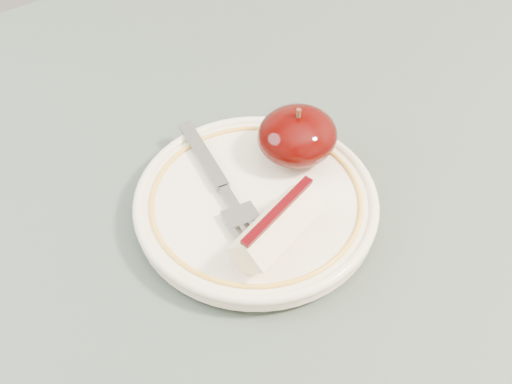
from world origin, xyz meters
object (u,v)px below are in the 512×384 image
table (282,316)px  apple_half (297,136)px  plate (256,203)px  fork (224,188)px

table → apple_half: apple_half is taller
plate → fork: bearing=128.8°
plate → fork: 0.03m
apple_half → fork: 0.08m
table → fork: (-0.01, 0.07, 0.11)m
table → plate: (0.01, 0.05, 0.10)m
table → apple_half: 0.16m
table → fork: bearing=99.2°
apple_half → fork: apple_half is taller
plate → apple_half: apple_half is taller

